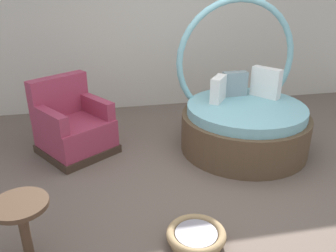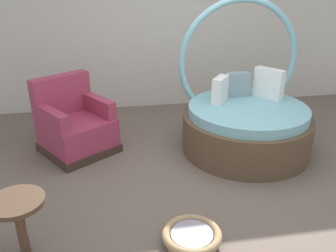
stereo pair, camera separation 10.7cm
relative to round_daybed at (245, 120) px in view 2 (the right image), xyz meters
The scene contains 6 objects.
ground_plane 1.14m from the round_daybed, 134.55° to the right, with size 8.00×8.00×0.02m, color #66564C.
back_wall 2.32m from the round_daybed, 112.16° to the left, with size 8.00×0.12×3.19m, color beige.
round_daybed is the anchor object (origin of this frame).
red_armchair 2.17m from the round_daybed, behind, with size 1.11×1.11×0.94m.
pet_basket 1.99m from the round_daybed, 123.13° to the right, with size 0.51×0.51×0.13m.
side_table 2.88m from the round_daybed, 148.31° to the right, with size 0.44×0.44×0.52m.
Camera 2 is at (-0.92, -3.18, 2.14)m, focal length 37.92 mm.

